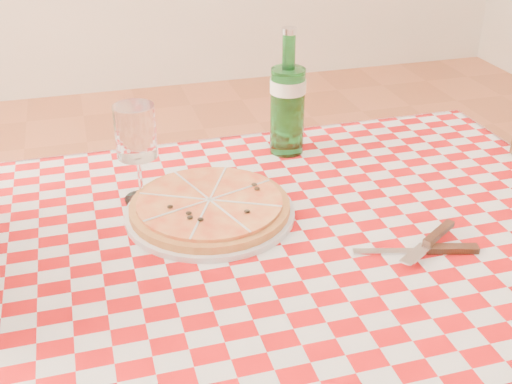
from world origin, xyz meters
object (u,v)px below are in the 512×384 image
at_px(dining_table, 275,278).
at_px(water_bottle, 288,92).
at_px(pizza_plate, 210,206).
at_px(wine_glass, 138,154).

distance_m(dining_table, water_bottle, 0.43).
height_order(pizza_plate, water_bottle, water_bottle).
bearing_deg(wine_glass, water_bottle, 21.46).
relative_size(pizza_plate, wine_glass, 1.62).
distance_m(pizza_plate, water_bottle, 0.35).
bearing_deg(wine_glass, dining_table, -42.05).
height_order(dining_table, water_bottle, water_bottle).
height_order(dining_table, wine_glass, wine_glass).
bearing_deg(pizza_plate, dining_table, -45.31).
height_order(pizza_plate, wine_glass, wine_glass).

